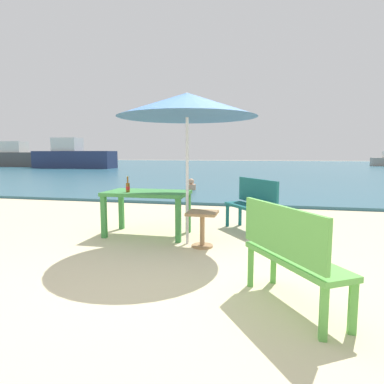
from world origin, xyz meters
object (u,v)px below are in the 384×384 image
Objects in this scene: bench_green_left at (289,250)px; boat_ferry at (73,157)px; beer_bottle_amber at (128,187)px; side_table_wood at (202,224)px; swimmer_person at (191,185)px; patio_umbrella at (187,105)px; picnic_table_green at (147,198)px; bench_teal_center at (253,202)px; boat_barge at (20,157)px.

boat_ferry is (-17.01, 23.51, 0.49)m from bench_green_left.
beer_bottle_amber is 0.49× the size of side_table_wood.
patio_umbrella is at bearing -77.53° from swimmer_person.
side_table_wood is 2.12m from bench_green_left.
beer_bottle_amber reaches higher than side_table_wood.
picnic_table_green is 2.59× the size of side_table_wood.
bench_teal_center reaches higher than side_table_wood.
patio_umbrella is 32.61m from boat_barge.
bench_teal_center is 26.41m from boat_ferry.
picnic_table_green is at bearing 36.16° from beer_bottle_amber.
patio_umbrella is at bearing -10.21° from beer_bottle_amber.
beer_bottle_amber is 3.25m from bench_green_left.
bench_green_left is (2.20, -2.29, -0.11)m from picnic_table_green.
patio_umbrella reaches higher than swimmer_person.
bench_teal_center is at bearing 22.95° from beer_bottle_amber.
swimmer_person is at bearing 102.47° from patio_umbrella.
boat_barge is (-21.86, 23.03, 0.31)m from picnic_table_green.
bench_teal_center is at bearing -66.86° from swimmer_person.
patio_umbrella reaches higher than bench_green_left.
side_table_wood is 1.32× the size of swimmer_person.
side_table_wood is 0.08× the size of boat_barge.
picnic_table_green is 31.76m from boat_barge.
swimmer_person is (-2.45, 5.73, -0.30)m from bench_teal_center.
boat_ferry reaches higher than beer_bottle_amber.
picnic_table_green is 1.16× the size of bench_green_left.
beer_bottle_amber is at bearing -143.84° from picnic_table_green.
side_table_wood is 1.37m from bench_teal_center.
boat_barge is at bearing 132.92° from beer_bottle_amber.
swimmer_person is (-2.90, 8.68, -0.30)m from bench_green_left.
beer_bottle_amber is 1.45m from side_table_wood.
boat_ferry is 1.08× the size of boat_barge.
bench_green_left is 29.02m from boat_ferry.
beer_bottle_amber is at bearing -55.82° from boat_ferry.
boat_barge is (-7.06, 1.81, -0.07)m from boat_ferry.
bench_teal_center is at bearing 98.73° from bench_green_left.
picnic_table_green is 0.39m from beer_bottle_amber.
picnic_table_green is 1.22m from side_table_wood.
boat_barge reaches higher than swimmer_person.
boat_ferry reaches higher than side_table_wood.
bench_green_left is 0.18× the size of boat_barge.
picnic_table_green is 1.87m from bench_teal_center.
boat_barge is at bearing 133.55° from bench_green_left.
patio_umbrella is at bearing -45.94° from boat_barge.
bench_green_left reaches higher than picnic_table_green.
boat_ferry reaches higher than bench_teal_center.
picnic_table_green is 3.41× the size of swimmer_person.
bench_green_left is at bearing -54.12° from boat_ferry.
boat_barge reaches higher than beer_bottle_amber.
boat_ferry is (-14.11, 14.83, 0.79)m from swimmer_person.
bench_green_left is 34.93m from boat_barge.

